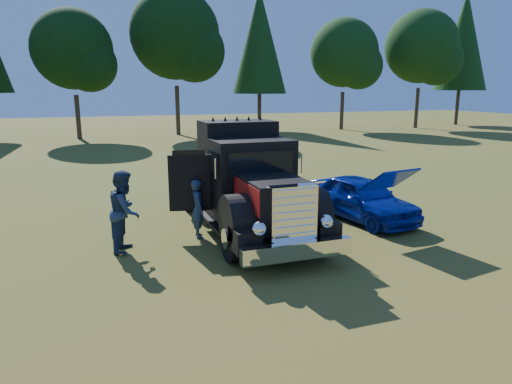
% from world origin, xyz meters
% --- Properties ---
extents(ground, '(120.00, 120.00, 0.00)m').
position_xyz_m(ground, '(0.00, 0.00, 0.00)').
color(ground, '#3F591A').
rests_on(ground, ground).
extents(treeline, '(72.10, 24.04, 13.84)m').
position_xyz_m(treeline, '(-0.24, 27.26, 7.74)').
color(treeline, '#2D2116').
rests_on(treeline, ground).
extents(diamond_t_truck, '(3.36, 7.16, 3.00)m').
position_xyz_m(diamond_t_truck, '(0.87, 2.07, 1.28)').
color(diamond_t_truck, black).
rests_on(diamond_t_truck, ground).
extents(hotrod_coupe, '(2.19, 4.29, 1.89)m').
position_xyz_m(hotrod_coupe, '(4.51, 2.00, 0.67)').
color(hotrod_coupe, '#070DA4').
rests_on(hotrod_coupe, ground).
extents(spectator_near, '(0.40, 0.58, 1.56)m').
position_xyz_m(spectator_near, '(-0.52, 1.99, 0.78)').
color(spectator_near, '#1D2344').
rests_on(spectator_near, ground).
extents(spectator_far, '(1.02, 1.16, 1.99)m').
position_xyz_m(spectator_far, '(-2.41, 1.59, 1.00)').
color(spectator_far, '#20294B').
rests_on(spectator_far, ground).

